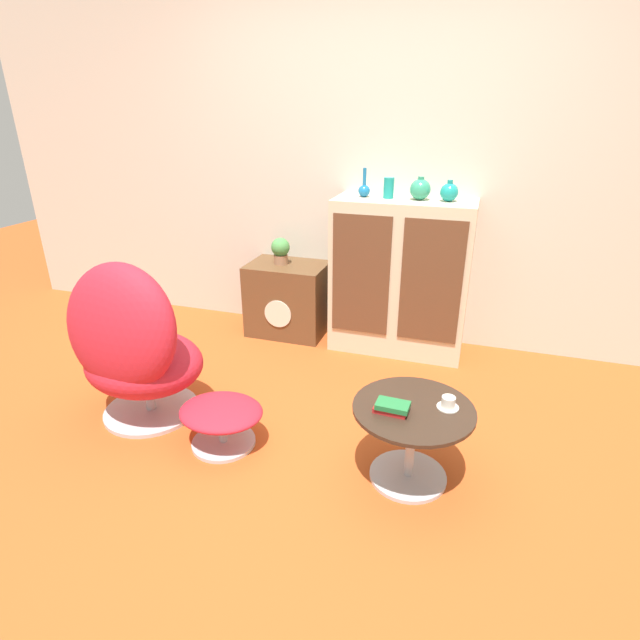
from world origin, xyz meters
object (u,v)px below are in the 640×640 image
(coffee_table, at_px, (412,433))
(vase_rightmost, at_px, (449,192))
(sideboard, at_px, (400,277))
(ottoman, at_px, (222,416))
(vase_leftmost, at_px, (364,189))
(egg_chair, at_px, (133,347))
(tv_console, at_px, (288,299))
(potted_plant, at_px, (281,250))
(teacup, at_px, (448,403))
(book_stack, at_px, (392,407))
(vase_inner_right, at_px, (420,189))
(vase_inner_left, at_px, (389,188))

(coffee_table, bearing_deg, vase_rightmost, 91.23)
(sideboard, height_order, ottoman, sideboard)
(sideboard, xyz_separation_m, vase_leftmost, (-0.28, 0.00, 0.60))
(egg_chair, height_order, vase_rightmost, vase_rightmost)
(ottoman, bearing_deg, sideboard, 65.12)
(egg_chair, distance_m, coffee_table, 1.56)
(tv_console, distance_m, potted_plant, 0.39)
(sideboard, relative_size, ottoman, 2.45)
(tv_console, xyz_separation_m, egg_chair, (-0.37, -1.38, 0.17))
(ottoman, xyz_separation_m, teacup, (1.13, 0.08, 0.25))
(vase_leftmost, relative_size, book_stack, 1.19)
(coffee_table, bearing_deg, egg_chair, 178.59)
(tv_console, height_order, potted_plant, potted_plant)
(potted_plant, distance_m, book_stack, 1.89)
(vase_inner_right, bearing_deg, vase_leftmost, 180.00)
(coffee_table, xyz_separation_m, vase_inner_left, (-0.43, 1.42, 0.90))
(egg_chair, bearing_deg, sideboard, 48.15)
(egg_chair, relative_size, book_stack, 6.00)
(tv_console, xyz_separation_m, coffee_table, (1.18, -1.42, -0.02))
(egg_chair, height_order, ottoman, egg_chair)
(vase_inner_left, bearing_deg, teacup, -67.25)
(vase_leftmost, bearing_deg, vase_rightmost, 0.00)
(vase_inner_left, bearing_deg, coffee_table, -73.22)
(sideboard, distance_m, teacup, 1.45)
(coffee_table, distance_m, potted_plant, 1.92)
(coffee_table, bearing_deg, vase_inner_left, 106.78)
(egg_chair, distance_m, ottoman, 0.63)
(sideboard, height_order, vase_leftmost, vase_leftmost)
(egg_chair, xyz_separation_m, vase_rightmost, (1.51, 1.38, 0.70))
(coffee_table, height_order, vase_leftmost, vase_leftmost)
(ottoman, height_order, teacup, teacup)
(sideboard, bearing_deg, vase_rightmost, 0.79)
(coffee_table, height_order, vase_inner_left, vase_inner_left)
(tv_console, xyz_separation_m, potted_plant, (-0.05, 0.00, 0.39))
(egg_chair, xyz_separation_m, vase_inner_left, (1.12, 1.38, 0.71))
(vase_leftmost, height_order, vase_inner_left, vase_leftmost)
(vase_leftmost, bearing_deg, vase_inner_right, 0.00)
(vase_inner_left, relative_size, vase_rightmost, 1.00)
(potted_plant, relative_size, teacup, 1.99)
(ottoman, bearing_deg, vase_inner_right, 62.21)
(vase_rightmost, bearing_deg, egg_chair, -137.64)
(tv_console, distance_m, vase_rightmost, 1.45)
(vase_rightmost, relative_size, teacup, 1.36)
(egg_chair, xyz_separation_m, teacup, (1.69, 0.01, -0.03))
(ottoman, bearing_deg, vase_inner_left, 69.07)
(coffee_table, height_order, teacup, teacup)
(sideboard, relative_size, coffee_table, 1.95)
(vase_leftmost, distance_m, teacup, 1.72)
(egg_chair, bearing_deg, coffee_table, -1.41)
(ottoman, relative_size, potted_plant, 2.24)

